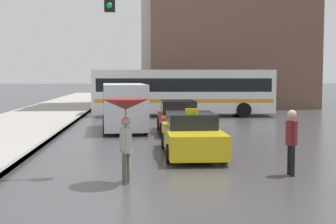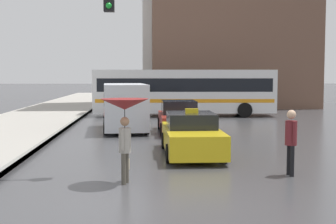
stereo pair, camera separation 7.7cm
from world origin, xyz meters
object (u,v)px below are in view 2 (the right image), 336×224
object	(u,v)px
taxi	(191,135)
pedestrian_with_umbrella	(125,113)
ambulance_van	(125,105)
city_bus	(184,90)
pedestrian_man	(291,137)
traffic_light	(36,33)
sedan_red	(179,118)

from	to	relation	value
taxi	pedestrian_with_umbrella	bearing A→B (deg)	62.98
ambulance_van	city_bus	bearing A→B (deg)	-118.60
pedestrian_with_umbrella	pedestrian_man	xyz separation A→B (m)	(4.44, 0.67, -0.71)
pedestrian_with_umbrella	city_bus	bearing A→B (deg)	7.10
ambulance_van	traffic_light	size ratio (longest dim) A/B	0.94
pedestrian_with_umbrella	pedestrian_man	world-z (taller)	pedestrian_with_umbrella
ambulance_van	city_bus	xyz separation A→B (m)	(3.70, 8.17, 0.44)
sedan_red	traffic_light	xyz separation A→B (m)	(-4.61, -9.32, 3.16)
ambulance_van	taxi	bearing A→B (deg)	104.78
pedestrian_man	traffic_light	bearing A→B (deg)	-98.04
taxi	sedan_red	bearing A→B (deg)	-90.83
sedan_red	pedestrian_with_umbrella	distance (m)	10.77
sedan_red	traffic_light	world-z (taller)	traffic_light
city_bus	ambulance_van	bearing A→B (deg)	158.47
pedestrian_with_umbrella	pedestrian_man	bearing A→B (deg)	-64.76
taxi	pedestrian_man	distance (m)	4.22
taxi	pedestrian_man	size ratio (longest dim) A/B	2.60
city_bus	traffic_light	bearing A→B (deg)	165.62
taxi	pedestrian_with_umbrella	xyz separation A→B (m)	(-2.13, -4.17, 1.12)
sedan_red	traffic_light	bearing A→B (deg)	63.68
taxi	traffic_light	size ratio (longest dim) A/B	0.84
traffic_light	pedestrian_man	bearing A→B (deg)	-4.14
taxi	pedestrian_man	bearing A→B (deg)	123.35
sedan_red	ambulance_van	distance (m)	2.83
traffic_light	taxi	bearing A→B (deg)	33.70
taxi	sedan_red	xyz separation A→B (m)	(0.09, 6.31, 0.02)
city_bus	pedestrian_with_umbrella	world-z (taller)	city_bus
pedestrian_man	ambulance_van	bearing A→B (deg)	-159.81
sedan_red	pedestrian_man	bearing A→B (deg)	102.73
taxi	city_bus	world-z (taller)	city_bus
taxi	ambulance_van	world-z (taller)	ambulance_van
taxi	pedestrian_with_umbrella	size ratio (longest dim) A/B	2.18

